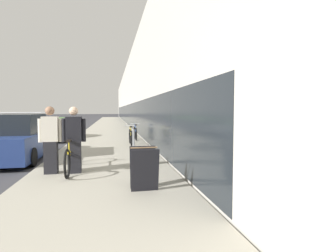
% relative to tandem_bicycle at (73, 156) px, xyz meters
% --- Properties ---
extents(sidewalk_slab, '(3.85, 70.00, 0.11)m').
position_rel_tandem_bicycle_xyz_m(sidewalk_slab, '(0.83, 19.47, -0.44)').
color(sidewalk_slab, '#A39E8E').
rests_on(sidewalk_slab, ground).
extents(storefront_facade, '(10.01, 70.00, 7.01)m').
position_rel_tandem_bicycle_xyz_m(storefront_facade, '(7.79, 27.47, 3.00)').
color(storefront_facade, '#BCB7AD').
rests_on(storefront_facade, ground).
extents(tandem_bicycle, '(0.52, 2.57, 0.92)m').
position_rel_tandem_bicycle_xyz_m(tandem_bicycle, '(0.00, 0.00, 0.00)').
color(tandem_bicycle, black).
rests_on(tandem_bicycle, sidewalk_slab).
extents(person_rider, '(0.60, 0.23, 1.75)m').
position_rel_tandem_bicycle_xyz_m(person_rider, '(0.09, -0.32, 0.49)').
color(person_rider, black).
rests_on(person_rider, sidewalk_slab).
extents(person_bystander, '(0.60, 0.23, 1.76)m').
position_rel_tandem_bicycle_xyz_m(person_bystander, '(-0.50, -0.26, 0.49)').
color(person_bystander, black).
rests_on(person_bystander, sidewalk_slab).
extents(bike_rack_hoop, '(0.05, 0.60, 0.84)m').
position_rel_tandem_bicycle_xyz_m(bike_rack_hoop, '(1.95, 3.48, 0.12)').
color(bike_rack_hoop, gray).
rests_on(bike_rack_hoop, sidewalk_slab).
extents(cruiser_bike_nearest, '(0.52, 1.68, 0.91)m').
position_rel_tandem_bicycle_xyz_m(cruiser_bike_nearest, '(1.93, 5.00, -0.00)').
color(cruiser_bike_nearest, black).
rests_on(cruiser_bike_nearest, sidewalk_slab).
extents(cruiser_bike_middle, '(0.52, 1.65, 0.88)m').
position_rel_tandem_bicycle_xyz_m(cruiser_bike_middle, '(2.34, 7.13, -0.02)').
color(cruiser_bike_middle, black).
rests_on(cruiser_bike_middle, sidewalk_slab).
extents(sandwich_board_sign, '(0.56, 0.56, 0.90)m').
position_rel_tandem_bicycle_xyz_m(sandwich_board_sign, '(1.72, -2.16, 0.06)').
color(sandwich_board_sign, black).
rests_on(sandwich_board_sign, sidewalk_slab).
extents(parked_sedan_curbside, '(1.89, 4.11, 1.70)m').
position_rel_tandem_bicycle_xyz_m(parked_sedan_curbside, '(-2.23, 2.51, 0.23)').
color(parked_sedan_curbside, navy).
rests_on(parked_sedan_curbside, ground).
extents(vintage_roadster_curbside, '(1.90, 3.87, 1.07)m').
position_rel_tandem_bicycle_xyz_m(vintage_roadster_curbside, '(-2.28, 8.60, -0.03)').
color(vintage_roadster_curbside, silver).
rests_on(vintage_roadster_curbside, ground).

